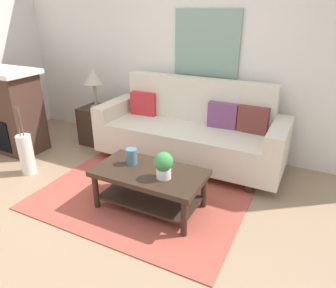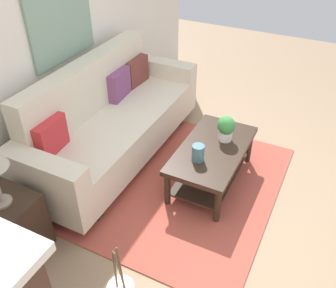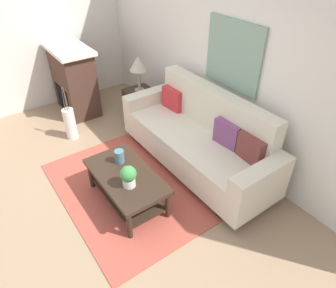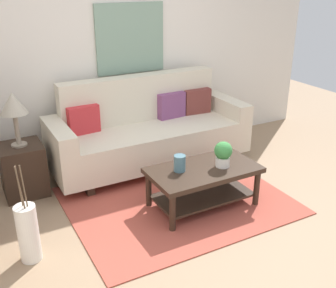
{
  "view_description": "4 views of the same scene",
  "coord_description": "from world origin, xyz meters",
  "px_view_note": "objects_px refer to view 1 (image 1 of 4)",
  "views": [
    {
      "loc": [
        1.55,
        -2.02,
        1.9
      ],
      "look_at": [
        0.13,
        0.83,
        0.5
      ],
      "focal_mm": 33.12,
      "sensor_mm": 36.0,
      "label": 1
    },
    {
      "loc": [
        -2.62,
        -0.61,
        2.6
      ],
      "look_at": [
        -0.06,
        0.66,
        0.52
      ],
      "focal_mm": 39.91,
      "sensor_mm": 36.0,
      "label": 2
    },
    {
      "loc": [
        2.62,
        -0.84,
        2.77
      ],
      "look_at": [
        0.05,
        1.0,
        0.49
      ],
      "focal_mm": 32.54,
      "sensor_mm": 36.0,
      "label": 3
    },
    {
      "loc": [
        -1.85,
        -2.73,
        2.22
      ],
      "look_at": [
        -0.0,
        0.69,
        0.58
      ],
      "focal_mm": 43.59,
      "sensor_mm": 36.0,
      "label": 4
    }
  ],
  "objects_px": {
    "throw_pillow_crimson": "(144,103)",
    "fireplace": "(8,110)",
    "couch": "(190,132)",
    "tabletop_vase": "(132,156)",
    "table_lamp": "(94,78)",
    "side_table": "(98,125)",
    "coffee_table": "(150,181)",
    "framed_painting": "(206,44)",
    "throw_pillow_maroon": "(253,120)",
    "potted_plant_tabletop": "(164,164)",
    "floor_vase": "(26,155)",
    "throw_pillow_plum": "(223,115)"
  },
  "relations": [
    {
      "from": "coffee_table",
      "to": "table_lamp",
      "type": "distance_m",
      "value": 2.04
    },
    {
      "from": "throw_pillow_crimson",
      "to": "fireplace",
      "type": "distance_m",
      "value": 1.91
    },
    {
      "from": "throw_pillow_crimson",
      "to": "throw_pillow_maroon",
      "type": "relative_size",
      "value": 1.0
    },
    {
      "from": "tabletop_vase",
      "to": "throw_pillow_plum",
      "type": "bearing_deg",
      "value": 64.72
    },
    {
      "from": "potted_plant_tabletop",
      "to": "framed_painting",
      "type": "xyz_separation_m",
      "value": [
        -0.24,
        1.67,
        0.91
      ]
    },
    {
      "from": "throw_pillow_crimson",
      "to": "throw_pillow_maroon",
      "type": "xyz_separation_m",
      "value": [
        1.52,
        0.0,
        0.0
      ]
    },
    {
      "from": "potted_plant_tabletop",
      "to": "side_table",
      "type": "bearing_deg",
      "value": 145.49
    },
    {
      "from": "framed_painting",
      "to": "side_table",
      "type": "bearing_deg",
      "value": -162.5
    },
    {
      "from": "table_lamp",
      "to": "floor_vase",
      "type": "xyz_separation_m",
      "value": [
        -0.18,
        -1.17,
        -0.74
      ]
    },
    {
      "from": "floor_vase",
      "to": "tabletop_vase",
      "type": "bearing_deg",
      "value": 3.71
    },
    {
      "from": "side_table",
      "to": "throw_pillow_plum",
      "type": "bearing_deg",
      "value": 4.01
    },
    {
      "from": "coffee_table",
      "to": "floor_vase",
      "type": "bearing_deg",
      "value": -178.76
    },
    {
      "from": "throw_pillow_crimson",
      "to": "side_table",
      "type": "xyz_separation_m",
      "value": [
        -0.74,
        -0.13,
        -0.4
      ]
    },
    {
      "from": "side_table",
      "to": "tabletop_vase",
      "type": "bearing_deg",
      "value": -39.54
    },
    {
      "from": "potted_plant_tabletop",
      "to": "fireplace",
      "type": "height_order",
      "value": "fireplace"
    },
    {
      "from": "coffee_table",
      "to": "fireplace",
      "type": "xyz_separation_m",
      "value": [
        -2.51,
        0.4,
        0.27
      ]
    },
    {
      "from": "potted_plant_tabletop",
      "to": "tabletop_vase",
      "type": "bearing_deg",
      "value": 165.04
    },
    {
      "from": "throw_pillow_crimson",
      "to": "table_lamp",
      "type": "xyz_separation_m",
      "value": [
        -0.74,
        -0.13,
        0.31
      ]
    },
    {
      "from": "couch",
      "to": "fireplace",
      "type": "distance_m",
      "value": 2.58
    },
    {
      "from": "tabletop_vase",
      "to": "framed_painting",
      "type": "distance_m",
      "value": 1.84
    },
    {
      "from": "side_table",
      "to": "framed_painting",
      "type": "height_order",
      "value": "framed_painting"
    },
    {
      "from": "throw_pillow_maroon",
      "to": "throw_pillow_crimson",
      "type": "bearing_deg",
      "value": 180.0
    },
    {
      "from": "fireplace",
      "to": "framed_painting",
      "type": "height_order",
      "value": "framed_painting"
    },
    {
      "from": "potted_plant_tabletop",
      "to": "floor_vase",
      "type": "xyz_separation_m",
      "value": [
        -1.91,
        0.02,
        -0.32
      ]
    },
    {
      "from": "tabletop_vase",
      "to": "table_lamp",
      "type": "relative_size",
      "value": 0.29
    },
    {
      "from": "tabletop_vase",
      "to": "table_lamp",
      "type": "distance_m",
      "value": 1.76
    },
    {
      "from": "throw_pillow_plum",
      "to": "framed_painting",
      "type": "xyz_separation_m",
      "value": [
        -0.38,
        0.34,
        0.8
      ]
    },
    {
      "from": "throw_pillow_maroon",
      "to": "tabletop_vase",
      "type": "distance_m",
      "value": 1.55
    },
    {
      "from": "framed_painting",
      "to": "throw_pillow_maroon",
      "type": "bearing_deg",
      "value": -24.19
    },
    {
      "from": "throw_pillow_crimson",
      "to": "throw_pillow_plum",
      "type": "xyz_separation_m",
      "value": [
        1.14,
        0.0,
        0.0
      ]
    },
    {
      "from": "couch",
      "to": "throw_pillow_maroon",
      "type": "xyz_separation_m",
      "value": [
        0.76,
        0.12,
        0.25
      ]
    },
    {
      "from": "couch",
      "to": "framed_painting",
      "type": "relative_size",
      "value": 2.74
    },
    {
      "from": "throw_pillow_maroon",
      "to": "table_lamp",
      "type": "xyz_separation_m",
      "value": [
        -2.26,
        -0.13,
        0.31
      ]
    },
    {
      "from": "throw_pillow_crimson",
      "to": "floor_vase",
      "type": "bearing_deg",
      "value": -125.0
    },
    {
      "from": "tabletop_vase",
      "to": "coffee_table",
      "type": "bearing_deg",
      "value": -13.73
    },
    {
      "from": "side_table",
      "to": "couch",
      "type": "bearing_deg",
      "value": 0.27
    },
    {
      "from": "framed_painting",
      "to": "throw_pillow_crimson",
      "type": "bearing_deg",
      "value": -155.81
    },
    {
      "from": "throw_pillow_crimson",
      "to": "couch",
      "type": "bearing_deg",
      "value": -9.32
    },
    {
      "from": "potted_plant_tabletop",
      "to": "side_table",
      "type": "distance_m",
      "value": 2.13
    },
    {
      "from": "throw_pillow_plum",
      "to": "coffee_table",
      "type": "height_order",
      "value": "throw_pillow_plum"
    },
    {
      "from": "couch",
      "to": "tabletop_vase",
      "type": "height_order",
      "value": "couch"
    },
    {
      "from": "table_lamp",
      "to": "framed_painting",
      "type": "relative_size",
      "value": 0.65
    },
    {
      "from": "side_table",
      "to": "floor_vase",
      "type": "xyz_separation_m",
      "value": [
        -0.18,
        -1.17,
        -0.03
      ]
    },
    {
      "from": "throw_pillow_maroon",
      "to": "potted_plant_tabletop",
      "type": "relative_size",
      "value": 1.37
    },
    {
      "from": "couch",
      "to": "throw_pillow_crimson",
      "type": "bearing_deg",
      "value": 170.68
    },
    {
      "from": "potted_plant_tabletop",
      "to": "table_lamp",
      "type": "xyz_separation_m",
      "value": [
        -1.74,
        1.19,
        0.42
      ]
    },
    {
      "from": "coffee_table",
      "to": "fireplace",
      "type": "distance_m",
      "value": 2.55
    },
    {
      "from": "couch",
      "to": "throw_pillow_maroon",
      "type": "bearing_deg",
      "value": 9.32
    },
    {
      "from": "couch",
      "to": "framed_painting",
      "type": "distance_m",
      "value": 1.15
    },
    {
      "from": "fireplace",
      "to": "potted_plant_tabletop",
      "type": "bearing_deg",
      "value": -9.51
    }
  ]
}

